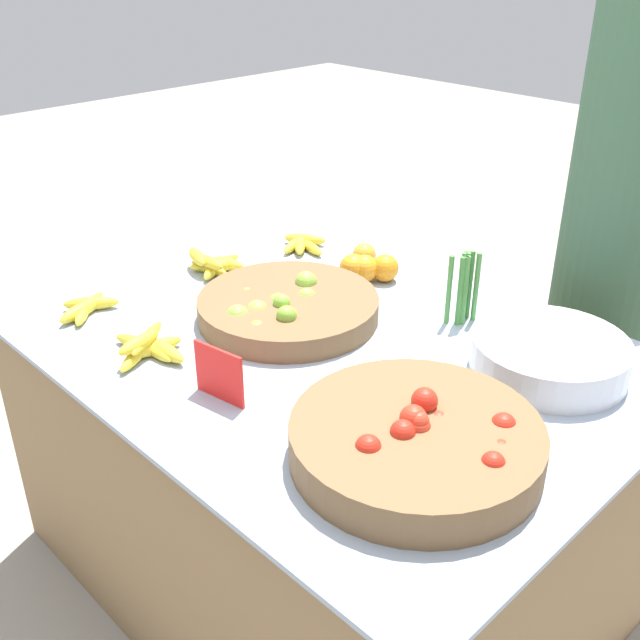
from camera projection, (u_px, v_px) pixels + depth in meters
ground_plane at (320, 571)px, 2.05m from camera, size 12.00×12.00×0.00m
market_table at (320, 465)px, 1.88m from camera, size 1.44×1.03×0.73m
lime_bowl at (287, 307)px, 1.79m from camera, size 0.43×0.43×0.09m
tomato_basket at (417, 441)px, 1.31m from camera, size 0.45×0.45×0.11m
orange_pile at (367, 266)px, 1.99m from camera, size 0.18×0.17×0.08m
metal_bowl at (549, 356)px, 1.57m from camera, size 0.33×0.33×0.08m
price_sign at (219, 374)px, 1.47m from camera, size 0.12×0.03×0.12m
veg_bundle at (464, 288)px, 1.75m from camera, size 0.05×0.07×0.17m
banana_bunch_middle_left at (213, 264)px, 2.03m from camera, size 0.16×0.17×0.06m
banana_bunch_front_right at (149, 347)px, 1.64m from camera, size 0.20×0.18×0.06m
banana_bunch_back_center at (87, 307)px, 1.82m from camera, size 0.14×0.17×0.03m
banana_bunch_middle_right at (302, 243)px, 2.18m from camera, size 0.17×0.16×0.03m
vendor_person at (610, 262)px, 2.00m from camera, size 0.28×0.28×1.65m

